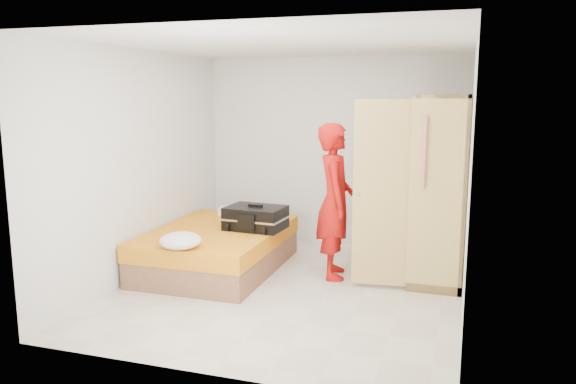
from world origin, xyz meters
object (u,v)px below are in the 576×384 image
(person, at_px, (335,201))
(wardrobe, at_px, (435,193))
(bed, at_px, (218,249))
(suitcase, at_px, (256,218))
(round_cushion, at_px, (181,241))

(person, bearing_deg, wardrobe, -91.34)
(bed, xyz_separation_m, wardrobe, (2.50, 0.45, 0.75))
(person, xyz_separation_m, suitcase, (-0.97, -0.03, -0.26))
(wardrobe, relative_size, round_cushion, 4.73)
(person, relative_size, suitcase, 2.43)
(person, bearing_deg, bed, 82.22)
(bed, distance_m, round_cushion, 0.96)
(bed, bearing_deg, suitcase, 18.84)
(wardrobe, distance_m, round_cushion, 2.87)
(wardrobe, height_order, person, wardrobe)
(bed, height_order, wardrobe, wardrobe)
(suitcase, bearing_deg, round_cushion, -108.48)
(person, distance_m, suitcase, 1.00)
(suitcase, bearing_deg, bed, -156.87)
(bed, distance_m, wardrobe, 2.65)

